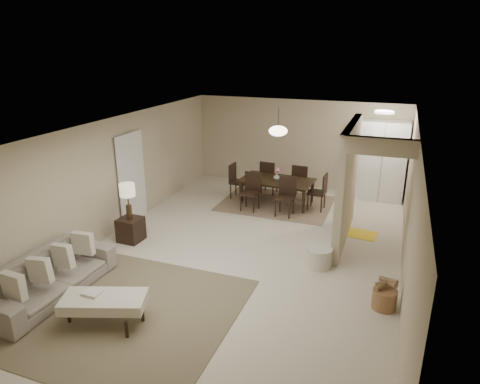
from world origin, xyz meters
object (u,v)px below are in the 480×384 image
at_px(side_table, 131,229).
at_px(wicker_basket, 384,299).
at_px(sofa, 49,277).
at_px(ottoman_bench, 104,302).
at_px(round_pouf, 319,257).
at_px(pantry_cabinet, 382,161).
at_px(dining_table, 276,192).

bearing_deg(side_table, wicker_basket, -7.69).
relative_size(sofa, ottoman_bench, 1.75).
height_order(side_table, round_pouf, side_table).
height_order(sofa, side_table, sofa).
bearing_deg(pantry_cabinet, side_table, -136.40).
distance_m(side_table, dining_table, 3.93).
distance_m(round_pouf, wicker_basket, 1.55).
bearing_deg(pantry_cabinet, wicker_basket, -85.64).
bearing_deg(side_table, pantry_cabinet, 43.60).
xyz_separation_m(ottoman_bench, wicker_basket, (3.88, 1.84, -0.19)).
bearing_deg(wicker_basket, round_pouf, 141.31).
distance_m(sofa, round_pouf, 4.72).
xyz_separation_m(pantry_cabinet, round_pouf, (-0.81, -4.25, -0.86)).
xyz_separation_m(sofa, round_pouf, (3.99, 2.51, -0.16)).
bearing_deg(sofa, ottoman_bench, -102.40).
relative_size(pantry_cabinet, wicker_basket, 5.51).
bearing_deg(pantry_cabinet, dining_table, -151.88).
xyz_separation_m(pantry_cabinet, dining_table, (-2.48, -1.32, -0.72)).
distance_m(side_table, round_pouf, 3.95).
distance_m(sofa, dining_table, 5.91).
height_order(pantry_cabinet, dining_table, pantry_cabinet).
height_order(ottoman_bench, dining_table, dining_table).
bearing_deg(side_table, ottoman_bench, -63.55).
distance_m(sofa, wicker_basket, 5.43).
bearing_deg(ottoman_bench, dining_table, 60.57).
distance_m(pantry_cabinet, ottoman_bench, 7.91).
xyz_separation_m(ottoman_bench, side_table, (-1.26, 2.54, -0.10)).
bearing_deg(dining_table, round_pouf, -57.25).
bearing_deg(sofa, dining_table, -22.66).
bearing_deg(wicker_basket, dining_table, 126.43).
height_order(sofa, dining_table, sofa).
bearing_deg(ottoman_bench, wicker_basket, 5.94).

